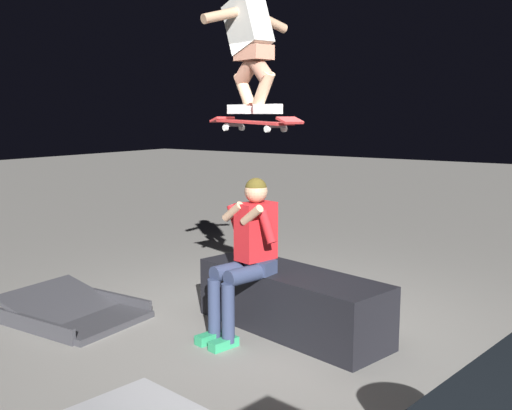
{
  "coord_description": "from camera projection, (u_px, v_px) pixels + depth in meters",
  "views": [
    {
      "loc": [
        -2.79,
        4.34,
        1.92
      ],
      "look_at": [
        0.05,
        0.19,
        1.14
      ],
      "focal_mm": 41.6,
      "sensor_mm": 36.0,
      "label": 1
    }
  ],
  "objects": [
    {
      "name": "ground_plane",
      "position": [
        272.0,
        327.0,
        5.39
      ],
      "size": [
        40.0,
        40.0,
        0.0
      ],
      "primitive_type": "plane",
      "color": "gray"
    },
    {
      "name": "person_sitting_on_ledge",
      "position": [
        247.0,
        248.0,
        5.07
      ],
      "size": [
        0.59,
        0.78,
        1.38
      ],
      "color": "#2D3856",
      "rests_on": "ground"
    },
    {
      "name": "skater_airborne",
      "position": [
        249.0,
        39.0,
        4.94
      ],
      "size": [
        0.64,
        0.87,
        1.12
      ],
      "color": "white"
    },
    {
      "name": "kicker_ramp",
      "position": [
        73.0,
        313.0,
        5.6
      ],
      "size": [
        1.26,
        0.98,
        0.32
      ],
      "color": "#38383D",
      "rests_on": "ground"
    },
    {
      "name": "ledge_box_main",
      "position": [
        291.0,
        301.0,
        5.26
      ],
      "size": [
        1.93,
        0.99,
        0.54
      ],
      "primitive_type": "cube",
      "rotation": [
        0.0,
        0.0,
        -0.22
      ],
      "color": "black",
      "rests_on": "ground"
    },
    {
      "name": "skateboard",
      "position": [
        254.0,
        123.0,
        5.01
      ],
      "size": [
        1.04,
        0.48,
        0.13
      ],
      "color": "#B72D2D"
    }
  ]
}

